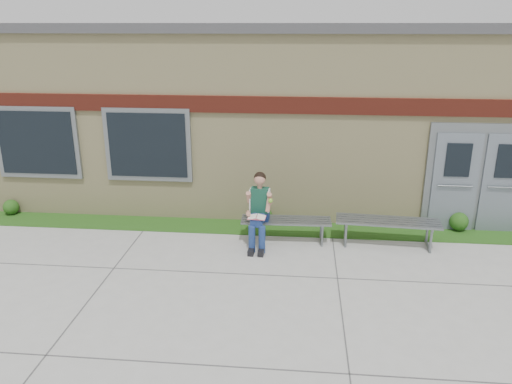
# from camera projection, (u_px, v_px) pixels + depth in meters

# --- Properties ---
(ground) EXTENTS (80.00, 80.00, 0.00)m
(ground) POSITION_uv_depth(u_px,v_px,m) (278.00, 290.00, 8.26)
(ground) COLOR #9E9E99
(ground) RESTS_ON ground
(grass_strip) EXTENTS (16.00, 0.80, 0.02)m
(grass_strip) POSITION_uv_depth(u_px,v_px,m) (285.00, 229.00, 10.71)
(grass_strip) COLOR #1E4813
(grass_strip) RESTS_ON ground
(school_building) EXTENTS (16.20, 6.22, 4.20)m
(school_building) POSITION_uv_depth(u_px,v_px,m) (291.00, 106.00, 13.23)
(school_building) COLOR beige
(school_building) RESTS_ON ground
(bench_left) EXTENTS (1.81, 0.54, 0.47)m
(bench_left) POSITION_uv_depth(u_px,v_px,m) (286.00, 224.00, 10.02)
(bench_left) COLOR slate
(bench_left) RESTS_ON ground
(bench_right) EXTENTS (2.05, 0.70, 0.52)m
(bench_right) POSITION_uv_depth(u_px,v_px,m) (387.00, 226.00, 9.83)
(bench_right) COLOR slate
(bench_right) RESTS_ON ground
(girl) EXTENTS (0.54, 0.91, 1.46)m
(girl) POSITION_uv_depth(u_px,v_px,m) (259.00, 209.00, 9.73)
(girl) COLOR navy
(girl) RESTS_ON ground
(shrub_west) EXTENTS (0.35, 0.35, 0.35)m
(shrub_west) POSITION_uv_depth(u_px,v_px,m) (11.00, 207.00, 11.44)
(shrub_west) COLOR #1E4813
(shrub_west) RESTS_ON grass_strip
(shrub_mid) EXTENTS (0.36, 0.36, 0.36)m
(shrub_mid) POSITION_uv_depth(u_px,v_px,m) (264.00, 215.00, 10.92)
(shrub_mid) COLOR #1E4813
(shrub_mid) RESTS_ON grass_strip
(shrub_east) EXTENTS (0.39, 0.39, 0.39)m
(shrub_east) POSITION_uv_depth(u_px,v_px,m) (459.00, 221.00, 10.55)
(shrub_east) COLOR #1E4813
(shrub_east) RESTS_ON grass_strip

